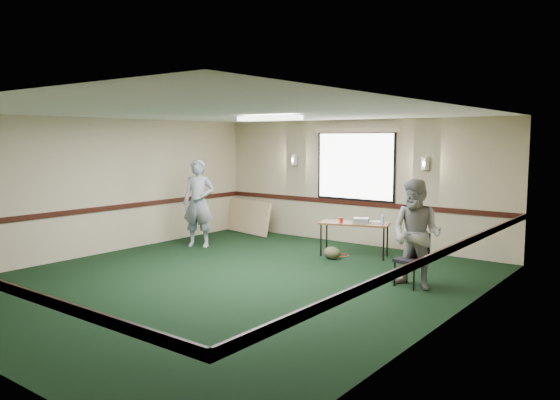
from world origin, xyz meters
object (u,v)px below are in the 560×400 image
Objects in this scene: person_left at (199,203)px; person_right at (416,234)px; folding_table at (354,225)px; conference_chair at (414,255)px; projector at (361,221)px.

person_right is (5.01, -0.28, -0.09)m from person_left.
folding_table is at bearing 146.33° from person_right.
person_left reaches higher than conference_chair.
person_left is (-3.12, -1.15, 0.32)m from folding_table.
folding_table is 2.39m from person_right.
person_left is at bearing 177.03° from projector.
person_right is at bearing -62.64° from projector.
person_left is 5.02m from person_right.
folding_table is 3.34m from person_left.
person_left is 1.11× the size of person_right.
folding_table is at bearing 170.60° from projector.
projector is 0.16× the size of person_left.
person_right is at bearing -54.29° from folding_table.
person_left is at bearing -179.79° from person_right.
conference_chair is (1.68, -1.34, -0.22)m from projector.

